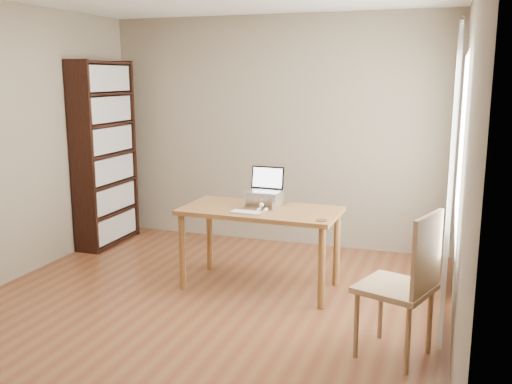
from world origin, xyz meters
The scene contains 10 objects.
room centered at (0.03, 0.01, 1.30)m, with size 4.04×4.54×2.64m.
bookshelf centered at (-1.83, 1.55, 1.05)m, with size 0.30×0.90×2.10m.
curtains centered at (1.92, 0.80, 1.17)m, with size 0.03×1.90×2.25m.
desk centered at (0.31, 0.76, 0.65)m, with size 1.43×0.74×0.75m.
laptop_stand centered at (0.31, 0.84, 0.83)m, with size 0.32×0.25×0.13m.
laptop centered at (0.31, 0.89, 0.94)m, with size 0.32×0.27×0.22m.
keyboard centered at (0.25, 0.54, 0.76)m, with size 0.28×0.13×0.02m.
coaster centered at (0.93, 0.51, 0.75)m, with size 0.10×0.10×0.01m, color #502D1B.
cat centered at (0.35, 0.87, 0.81)m, with size 0.23×0.47×0.14m.
chair centered at (1.69, -0.19, 0.57)m, with size 0.59×0.59×1.05m.
Camera 1 is at (1.90, -4.01, 1.93)m, focal length 40.00 mm.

